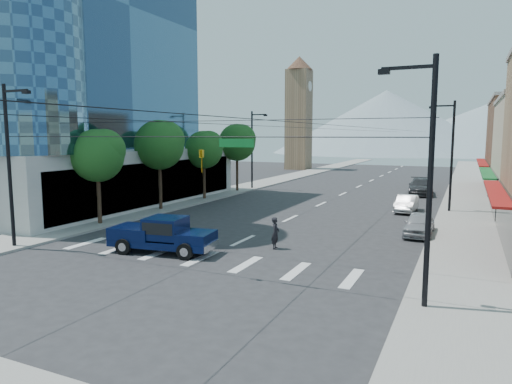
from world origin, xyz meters
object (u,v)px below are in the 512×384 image
pedestrian (275,233)px  parked_car_far (421,187)px  parked_car_near (419,224)px  parked_car_mid (407,204)px  pickup_truck (162,234)px

pedestrian → parked_car_far: bearing=-20.0°
pedestrian → parked_car_near: 9.78m
pedestrian → parked_car_mid: bearing=-27.4°
pickup_truck → parked_car_far: bearing=63.9°
pickup_truck → parked_car_near: bearing=32.5°
parked_car_near → parked_car_far: (-1.80, 20.89, 0.13)m
pedestrian → parked_car_far: 28.28m
parked_car_near → pedestrian: bearing=-135.4°
pedestrian → parked_car_near: (6.90, 6.93, -0.17)m
pickup_truck → parked_car_mid: 21.75m
pedestrian → parked_car_mid: size_ratio=0.42×
pickup_truck → pedestrian: (5.19, 3.31, -0.12)m
pickup_truck → parked_car_far: (10.29, 31.13, -0.15)m
parked_car_far → pedestrian: bearing=-106.1°
parked_car_mid → pedestrian: bearing=-106.0°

